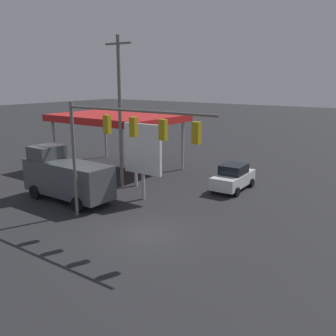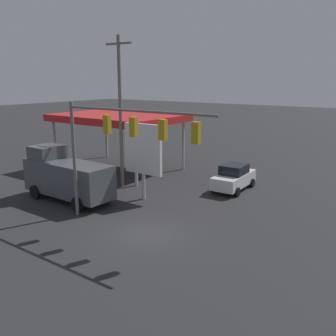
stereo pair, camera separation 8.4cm
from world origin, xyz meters
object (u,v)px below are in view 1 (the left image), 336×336
(delivery_truck, at_px, (66,176))
(sedan_far, at_px, (233,177))
(price_sign, at_px, (143,150))
(traffic_signal_assembly, at_px, (123,135))
(utility_pole, at_px, (120,110))

(delivery_truck, bearing_deg, sedan_far, -131.88)
(price_sign, height_order, delivery_truck, price_sign)
(traffic_signal_assembly, xyz_separation_m, delivery_truck, (6.68, -1.53, -3.55))
(traffic_signal_assembly, distance_m, sedan_far, 11.36)
(price_sign, relative_size, sedan_far, 1.17)
(utility_pole, bearing_deg, delivery_truck, 81.51)
(utility_pole, height_order, delivery_truck, utility_pole)
(traffic_signal_assembly, height_order, delivery_truck, traffic_signal_assembly)
(traffic_signal_assembly, distance_m, utility_pole, 8.69)
(sedan_far, bearing_deg, utility_pole, -63.34)
(price_sign, bearing_deg, traffic_signal_assembly, 118.40)
(sedan_far, bearing_deg, price_sign, -37.65)
(traffic_signal_assembly, xyz_separation_m, sedan_far, (-1.45, -10.41, -4.30))
(utility_pole, bearing_deg, price_sign, 155.56)
(delivery_truck, bearing_deg, traffic_signal_assembly, 167.68)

